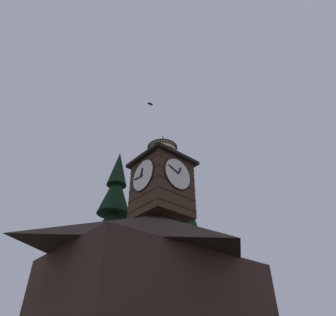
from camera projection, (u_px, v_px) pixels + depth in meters
name	position (u px, v px, depth m)	size (l,w,h in m)	color
building_main	(154.00, 280.00, 17.37)	(12.76, 9.56, 8.73)	#3E2721
clock_tower	(162.00, 181.00, 22.18)	(4.33, 4.33, 7.68)	#422B1E
pine_tree_behind	(108.00, 255.00, 23.55)	(6.26, 6.26, 17.81)	#473323
pine_tree_aside	(194.00, 290.00, 23.60)	(5.67, 5.67, 12.73)	#473323
moon	(131.00, 253.00, 55.24)	(1.69, 1.69, 1.69)	silver
flying_bird_high	(150.00, 104.00, 24.09)	(0.49, 0.30, 0.15)	black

